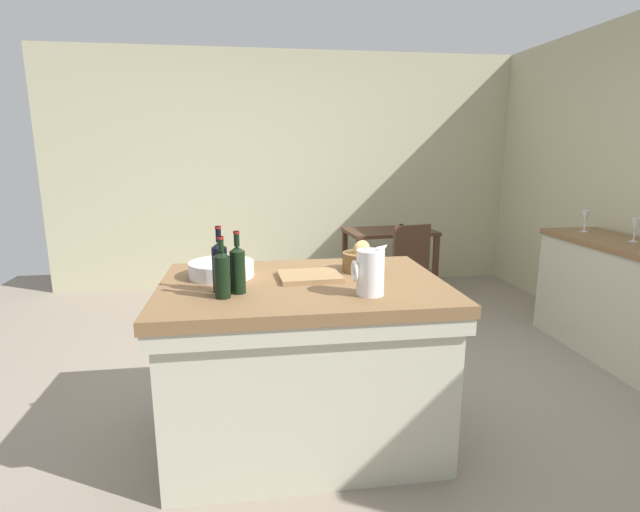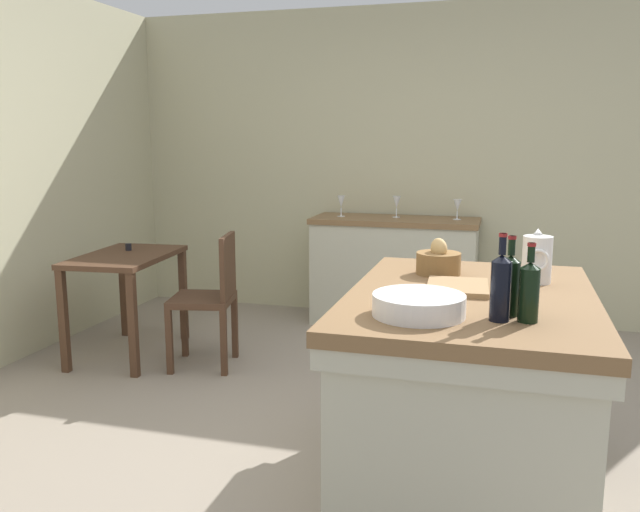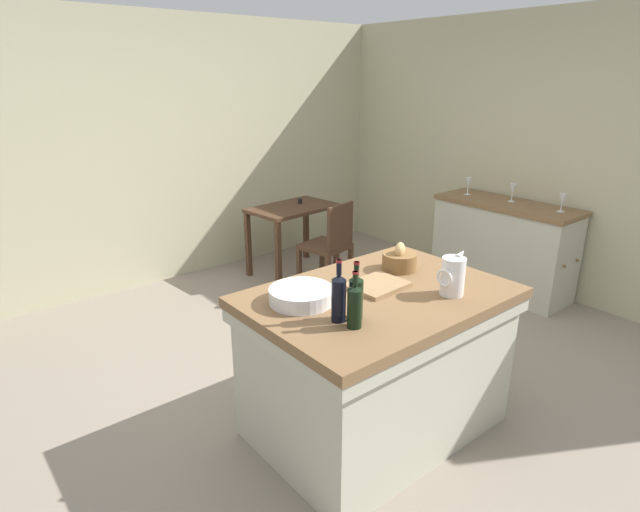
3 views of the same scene
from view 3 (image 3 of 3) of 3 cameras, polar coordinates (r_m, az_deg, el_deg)
ground_plane at (r=3.80m, az=2.25°, el=-12.87°), size 6.76×6.76×0.00m
wall_back at (r=5.48m, az=-16.17°, el=11.02°), size 5.32×0.12×2.60m
wall_right at (r=5.36m, az=24.13°, el=9.94°), size 0.12×5.20×2.60m
island_table at (r=3.07m, az=6.30°, el=-11.02°), size 1.45×1.02×0.89m
side_cabinet at (r=5.34m, az=19.51°, el=1.00°), size 0.52×1.36×0.89m
writing_desk at (r=5.46m, az=-3.02°, el=4.30°), size 0.95×0.64×0.78m
wooden_chair at (r=4.95m, az=1.10°, el=1.29°), size 0.47×0.47×0.90m
pitcher at (r=2.89m, az=14.45°, el=-2.13°), size 0.17×0.13×0.25m
wash_bowl at (r=2.73m, az=-2.09°, el=-4.37°), size 0.34×0.34×0.08m
bread_basket at (r=3.22m, az=8.77°, el=-0.44°), size 0.21×0.21×0.17m
cutting_board at (r=2.95m, az=6.34°, el=-3.22°), size 0.33×0.28×0.02m
wine_bottle_dark at (r=2.53m, az=3.99°, el=-4.41°), size 0.07×0.07×0.30m
wine_bottle_amber at (r=2.50m, az=2.07°, el=-4.52°), size 0.07×0.07×0.32m
wine_bottle_green at (r=2.45m, az=3.86°, el=-5.42°), size 0.07×0.07×0.29m
wine_glass_far_left at (r=5.02m, az=25.22°, el=5.67°), size 0.07×0.07×0.16m
wine_glass_left at (r=5.25m, az=20.54°, el=6.93°), size 0.07×0.07×0.17m
wine_glass_middle at (r=5.43m, az=16.09°, el=7.78°), size 0.07×0.07×0.17m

